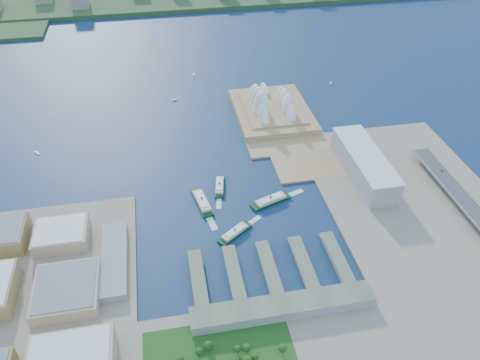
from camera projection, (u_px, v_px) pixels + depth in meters
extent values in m
plane|color=#0D233F|center=(245.00, 229.00, 609.13)|extent=(3000.00, 3000.00, 0.00)
cube|color=gray|center=(31.00, 327.00, 490.28)|extent=(220.00, 390.00, 3.00)
cube|color=gray|center=(434.00, 230.00, 604.68)|extent=(240.00, 500.00, 3.00)
cube|color=#A5815A|center=(276.00, 119.00, 825.23)|extent=(135.00, 220.00, 3.00)
cube|color=#95959A|center=(364.00, 164.00, 687.02)|extent=(45.00, 155.00, 35.00)
cube|color=gray|center=(283.00, 307.00, 501.28)|extent=(200.00, 28.00, 12.00)
imported|color=slate|center=(442.00, 170.00, 684.02)|extent=(1.96, 4.81, 1.40)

